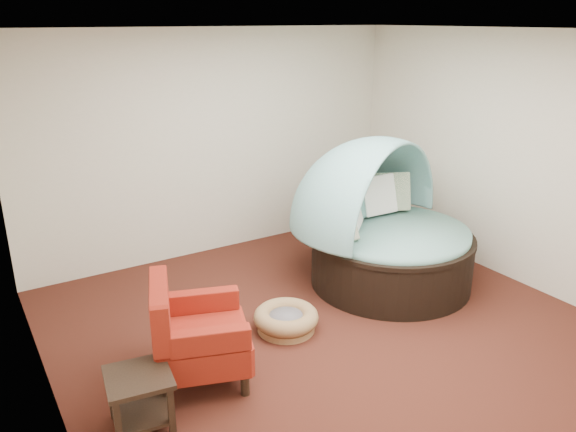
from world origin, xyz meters
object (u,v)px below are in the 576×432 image
red_armchair (194,335)px  side_table (140,393)px  pet_basket (286,319)px  canopy_daybed (384,218)px

red_armchair → side_table: (-0.58, -0.34, -0.13)m
pet_basket → red_armchair: size_ratio=0.84×
pet_basket → red_armchair: red_armchair is taller
canopy_daybed → side_table: bearing=176.1°
canopy_daybed → pet_basket: size_ratio=2.88×
pet_basket → canopy_daybed: bearing=13.2°
canopy_daybed → red_armchair: canopy_daybed is taller
pet_basket → red_armchair: (-1.06, -0.26, 0.31)m
canopy_daybed → red_armchair: bearing=172.7°
side_table → red_armchair: bearing=30.6°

